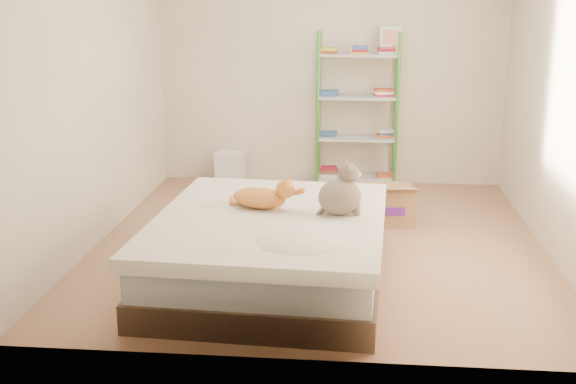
# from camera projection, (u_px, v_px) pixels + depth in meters

# --- Properties ---
(room) EXTENTS (3.81, 4.21, 2.61)m
(room) POSITION_uv_depth(u_px,v_px,m) (321.00, 92.00, 5.92)
(room) COLOR #A16D52
(room) RESTS_ON ground
(bed) EXTENTS (1.75, 2.13, 0.52)m
(bed) POSITION_uv_depth(u_px,v_px,m) (271.00, 249.00, 5.31)
(bed) COLOR #423422
(bed) RESTS_ON ground
(orange_cat) EXTENTS (0.54, 0.38, 0.20)m
(orange_cat) POSITION_uv_depth(u_px,v_px,m) (259.00, 195.00, 5.40)
(orange_cat) COLOR #EB8B46
(orange_cat) RESTS_ON bed
(grey_cat) EXTENTS (0.41, 0.37, 0.39)m
(grey_cat) POSITION_uv_depth(u_px,v_px,m) (340.00, 189.00, 5.21)
(grey_cat) COLOR gray
(grey_cat) RESTS_ON bed
(shelf_unit) EXTENTS (0.88, 0.36, 1.74)m
(shelf_unit) POSITION_uv_depth(u_px,v_px,m) (358.00, 110.00, 7.81)
(shelf_unit) COLOR green
(shelf_unit) RESTS_ON ground
(cardboard_box) EXTENTS (0.53, 0.52, 0.40)m
(cardboard_box) POSITION_uv_depth(u_px,v_px,m) (386.00, 204.00, 6.74)
(cardboard_box) COLOR #94623D
(cardboard_box) RESTS_ON ground
(white_bin) EXTENTS (0.34, 0.31, 0.37)m
(white_bin) POSITION_uv_depth(u_px,v_px,m) (230.00, 168.00, 8.09)
(white_bin) COLOR white
(white_bin) RESTS_ON ground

